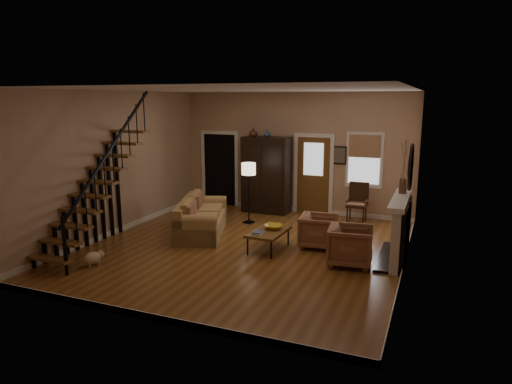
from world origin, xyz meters
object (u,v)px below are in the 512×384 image
at_px(sofa, 202,217).
at_px(floor_lamp, 249,193).
at_px(armoire, 266,175).
at_px(side_chair, 357,203).
at_px(coffee_table, 269,240).
at_px(armchair_left, 350,246).
at_px(armchair_right, 319,231).

xyz_separation_m(sofa, floor_lamp, (0.65, 1.30, 0.37)).
relative_size(armoire, side_chair, 2.06).
bearing_deg(floor_lamp, side_chair, 22.95).
relative_size(armoire, coffee_table, 1.90).
xyz_separation_m(armchair_left, armchair_right, (-0.83, 0.81, -0.02)).
relative_size(armchair_right, floor_lamp, 0.50).
bearing_deg(armchair_right, armchair_left, -140.09).
bearing_deg(coffee_table, sofa, 164.82).
height_order(coffee_table, side_chair, side_chair).
distance_m(armchair_right, side_chair, 2.34).
height_order(coffee_table, armchair_right, armchair_right).
xyz_separation_m(coffee_table, armchair_right, (0.92, 0.58, 0.14)).
bearing_deg(coffee_table, armchair_left, -7.42).
relative_size(armchair_left, armchair_right, 1.07).
distance_m(sofa, side_chair, 3.98).
bearing_deg(coffee_table, armchair_right, 32.42).
bearing_deg(armchair_right, coffee_table, 116.81).
relative_size(sofa, armchair_right, 2.79).
height_order(armoire, sofa, armoire).
xyz_separation_m(armoire, side_chair, (2.55, -0.20, -0.54)).
height_order(armoire, floor_lamp, armoire).
xyz_separation_m(armoire, floor_lamp, (0.01, -1.28, -0.28)).
bearing_deg(sofa, armoire, 56.43).
bearing_deg(armchair_right, sofa, 86.04).
height_order(coffee_table, armchair_left, armchair_left).
bearing_deg(armchair_left, armchair_right, 38.63).
relative_size(coffee_table, armchair_left, 1.33).
bearing_deg(sofa, side_chair, 17.05).
bearing_deg(sofa, armchair_right, -17.98).
xyz_separation_m(armchair_left, floor_lamp, (-2.96, 2.03, 0.40)).
height_order(armoire, armchair_left, armoire).
relative_size(armoire, sofa, 0.97).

